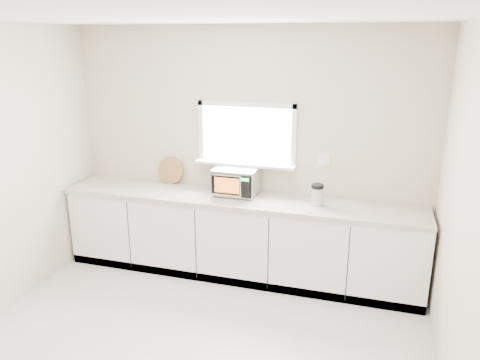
% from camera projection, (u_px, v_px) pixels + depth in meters
% --- Properties ---
extents(back_wall, '(4.00, 0.17, 2.70)m').
position_uv_depth(back_wall, '(247.00, 151.00, 5.18)').
color(back_wall, '#C3AD9B').
rests_on(back_wall, ground).
extents(cabinets, '(3.92, 0.60, 0.88)m').
position_uv_depth(cabinets, '(239.00, 238.00, 5.18)').
color(cabinets, silver).
rests_on(cabinets, ground).
extents(countertop, '(3.92, 0.64, 0.04)m').
position_uv_depth(countertop, '(239.00, 199.00, 5.03)').
color(countertop, '#B7A597').
rests_on(countertop, cabinets).
extents(microwave, '(0.46, 0.39, 0.30)m').
position_uv_depth(microwave, '(236.00, 181.00, 5.07)').
color(microwave, black).
rests_on(microwave, countertop).
extents(knife_block, '(0.10, 0.22, 0.31)m').
position_uv_depth(knife_block, '(221.00, 180.00, 5.17)').
color(knife_block, '#452D18').
rests_on(knife_block, countertop).
extents(cutting_board, '(0.31, 0.07, 0.31)m').
position_uv_depth(cutting_board, '(171.00, 170.00, 5.46)').
color(cutting_board, '#A57340').
rests_on(cutting_board, countertop).
extents(coffee_grinder, '(0.16, 0.16, 0.23)m').
position_uv_depth(coffee_grinder, '(317.00, 195.00, 4.76)').
color(coffee_grinder, '#BABCC2').
rests_on(coffee_grinder, countertop).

